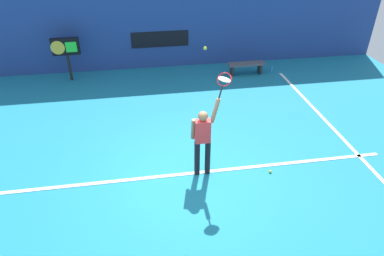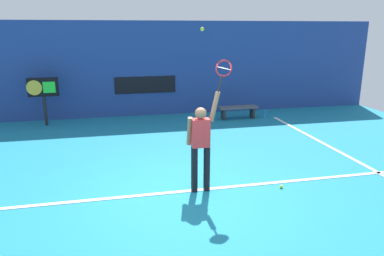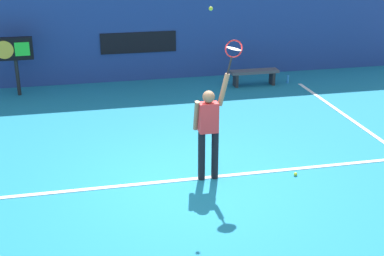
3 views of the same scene
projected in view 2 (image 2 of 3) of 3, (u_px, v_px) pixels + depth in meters
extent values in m
plane|color=teal|center=(182.00, 195.00, 7.10)|extent=(18.00, 18.00, 0.00)
cube|color=navy|center=(145.00, 69.00, 13.26)|extent=(18.00, 0.20, 3.39)
cube|color=black|center=(145.00, 85.00, 13.29)|extent=(2.20, 0.03, 0.60)
cube|color=white|center=(181.00, 192.00, 7.21)|extent=(10.00, 0.10, 0.01)
cube|color=white|center=(330.00, 147.00, 9.93)|extent=(0.10, 7.00, 0.01)
cylinder|color=black|center=(194.00, 169.00, 7.13)|extent=(0.13, 0.13, 0.92)
cylinder|color=black|center=(207.00, 168.00, 7.18)|extent=(0.13, 0.13, 0.92)
cube|color=red|center=(201.00, 133.00, 6.96)|extent=(0.34, 0.20, 0.55)
sphere|color=#8C6647|center=(201.00, 113.00, 6.86)|extent=(0.22, 0.22, 0.22)
cylinder|color=#8C6647|center=(214.00, 107.00, 6.89)|extent=(0.22, 0.09, 0.59)
cylinder|color=#8C6647|center=(189.00, 131.00, 6.99)|extent=(0.09, 0.23, 0.58)
cylinder|color=black|center=(220.00, 84.00, 6.80)|extent=(0.10, 0.03, 0.30)
torus|color=red|center=(224.00, 68.00, 6.73)|extent=(0.38, 0.02, 0.38)
cylinder|color=silver|center=(224.00, 68.00, 6.73)|extent=(0.26, 0.27, 0.06)
sphere|color=#CCE033|center=(202.00, 29.00, 6.42)|extent=(0.07, 0.07, 0.07)
cylinder|color=black|center=(45.00, 111.00, 12.08)|extent=(0.10, 0.10, 0.98)
cube|color=black|center=(43.00, 87.00, 11.87)|extent=(0.95, 0.18, 0.60)
cylinder|color=gold|center=(34.00, 88.00, 11.72)|extent=(0.48, 0.02, 0.48)
cube|color=#26D833|center=(49.00, 87.00, 11.82)|extent=(0.38, 0.02, 0.36)
cube|color=#4C4C51|center=(238.00, 107.00, 13.00)|extent=(1.40, 0.36, 0.08)
cube|color=#262628|center=(223.00, 114.00, 12.94)|extent=(0.08, 0.32, 0.37)
cube|color=#262628|center=(252.00, 113.00, 13.17)|extent=(0.08, 0.32, 0.37)
cylinder|color=#338CD8|center=(265.00, 114.00, 13.30)|extent=(0.07, 0.07, 0.24)
sphere|color=#CCE033|center=(281.00, 187.00, 7.38)|extent=(0.07, 0.07, 0.07)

